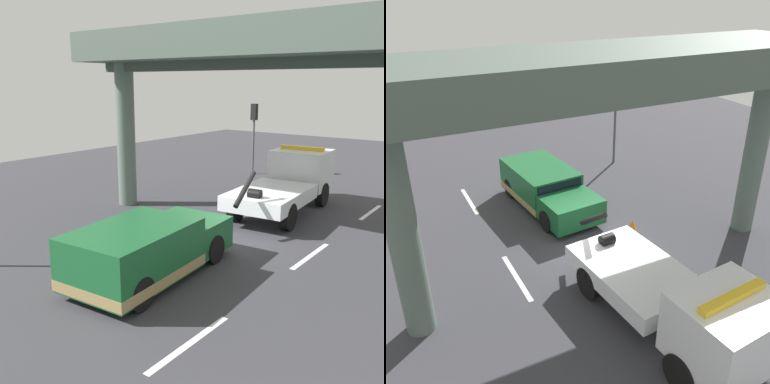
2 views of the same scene
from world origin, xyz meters
The scene contains 8 objects.
ground_plane centered at (0.00, 0.00, -0.05)m, with size 60.00×40.00×0.10m, color #38383D.
lane_stripe_west centered at (-6.00, -2.86, 0.00)m, with size 2.60×0.16×0.01m, color silver.
lane_stripe_mid centered at (0.00, -2.86, 0.00)m, with size 2.60×0.16×0.01m, color silver.
tow_truck_white centered at (4.45, 0.07, 1.20)m, with size 7.33×2.86×2.46m.
towed_van_green centered at (-4.17, -0.01, 0.78)m, with size 5.36×2.59×1.58m.
overpass_structure centered at (0.94, 0.00, 6.04)m, with size 3.60×13.87×7.00m.
traffic_light_near centered at (-6.98, 5.00, 3.15)m, with size 0.39×0.32×4.32m.
traffic_cone_orange centered at (-0.55, 1.91, 0.28)m, with size 0.50×0.50×0.60m.
Camera 2 is at (10.97, -6.23, 8.60)m, focal length 40.61 mm.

